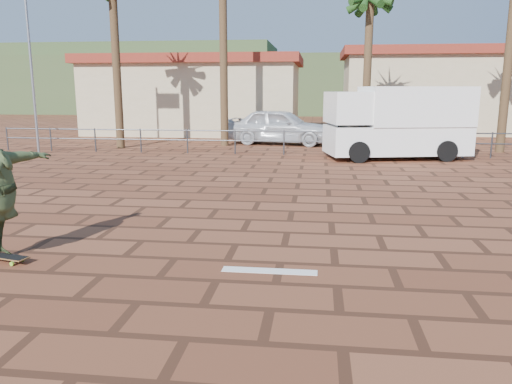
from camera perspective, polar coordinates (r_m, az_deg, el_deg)
ground at (r=8.62m, az=-2.33°, el=-6.01°), size 120.00×120.00×0.00m
paint_stripe at (r=7.41m, az=1.55°, el=-9.00°), size 1.40×0.22×0.01m
guardrail at (r=20.24m, az=3.22°, el=6.17°), size 24.06×0.06×1.00m
flagpole at (r=22.25m, az=-24.26°, el=15.91°), size 1.30×0.10×8.00m
palm_center at (r=23.99m, az=12.94°, el=20.38°), size 2.40×2.40×7.75m
building_west at (r=30.99m, az=-6.78°, el=10.99°), size 12.60×7.60×4.50m
building_east at (r=32.78m, az=19.13°, el=10.92°), size 10.60×6.60×5.00m
hill_front at (r=58.12m, az=5.87°, el=12.01°), size 70.00×18.00×6.00m
hill_back at (r=68.24m, az=-13.26°, el=12.55°), size 35.00×14.00×8.00m
campervan at (r=19.87m, az=15.91°, el=7.81°), size 5.57×3.24×2.71m
car_silver at (r=24.23m, az=2.78°, el=7.51°), size 5.33×2.91×1.72m
car_white at (r=24.90m, az=15.03°, el=7.05°), size 4.97×3.00×1.55m
street_sign at (r=20.89m, az=22.87°, el=8.13°), size 0.48×0.06×2.36m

